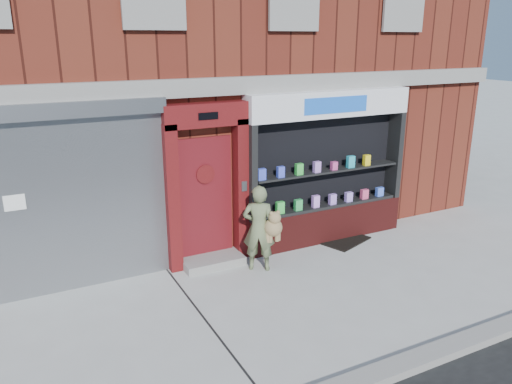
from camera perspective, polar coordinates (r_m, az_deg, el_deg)
ground at (r=8.11m, az=4.75°, el=-11.88°), size 80.00×80.00×0.00m
curb at (r=6.65m, az=15.09°, el=-19.13°), size 60.00×0.30×0.12m
building at (r=12.57m, az=-9.92°, el=17.24°), size 12.00×8.16×8.00m
shutter_bay at (r=8.26m, az=-20.49°, el=0.53°), size 3.10×0.30×3.04m
red_door_bay at (r=8.78m, az=-5.60°, el=0.72°), size 1.52×0.58×2.90m
pharmacy_bay at (r=9.91m, az=8.05°, el=2.04°), size 3.50×0.41×3.00m
woman at (r=8.68m, az=0.54°, el=-4.12°), size 0.71×0.61×1.55m
doormat at (r=10.32m, az=10.00°, el=-5.42°), size 1.16×0.99×0.02m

